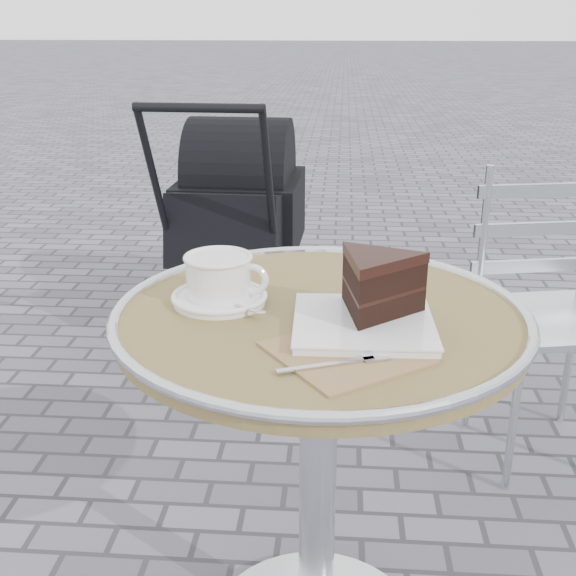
# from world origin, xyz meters

# --- Properties ---
(cafe_table) EXTENTS (0.72, 0.72, 0.74)m
(cafe_table) POSITION_xyz_m (0.00, 0.00, 0.57)
(cafe_table) COLOR silver
(cafe_table) RESTS_ON ground
(cappuccino_set) EXTENTS (0.17, 0.17, 0.08)m
(cappuccino_set) POSITION_xyz_m (-0.18, 0.03, 0.77)
(cappuccino_set) COLOR white
(cappuccino_set) RESTS_ON cafe_table
(cake_plate_set) EXTENTS (0.29, 0.36, 0.12)m
(cake_plate_set) POSITION_xyz_m (0.09, -0.05, 0.79)
(cake_plate_set) COLOR #947151
(cake_plate_set) RESTS_ON cafe_table
(bistro_chair) EXTENTS (0.44, 0.44, 0.83)m
(bistro_chair) POSITION_xyz_m (0.60, 0.81, 0.51)
(bistro_chair) COLOR silver
(bistro_chair) RESTS_ON ground
(baby_stroller) EXTENTS (0.47, 0.95, 0.97)m
(baby_stroller) POSITION_xyz_m (-0.37, 1.55, 0.44)
(baby_stroller) COLOR black
(baby_stroller) RESTS_ON ground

